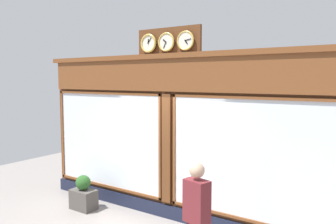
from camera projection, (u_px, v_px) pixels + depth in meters
shop_facade at (171, 136)px, 6.95m from camera, size 6.82×0.42×3.87m
pedestrian at (197, 215)px, 4.82m from camera, size 0.40×0.30×1.69m
planter_box at (84, 199)px, 7.46m from camera, size 0.56×0.36×0.44m
planter_shrub at (83, 183)px, 7.42m from camera, size 0.33×0.33×0.33m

